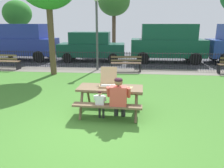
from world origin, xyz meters
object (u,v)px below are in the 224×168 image
Objects in this scene: child_at_table at (100,102)px; parked_car_left at (22,41)px; park_bench_center at (126,64)px; lamp_post_walkway at (97,26)px; parked_car_right at (168,42)px; park_bench_left at (5,62)px; far_tree_left at (17,14)px; adult_at_table at (119,97)px; picnic_table_foreground at (110,93)px; far_tree_midleft at (114,2)px; parked_car_center at (91,46)px; pizza_slice_on_table at (128,87)px; pizza_box_open at (108,81)px.

child_at_table is 0.17× the size of parked_car_left.
lamp_post_walkway is at bearing 166.15° from park_bench_center.
lamp_post_walkway is 5.21m from parked_car_right.
park_bench_left is at bearing -160.48° from parked_car_right.
far_tree_left is at bearing 112.31° from park_bench_left.
adult_at_table is 0.25× the size of parked_car_right.
picnic_table_foreground is 9.55m from parked_car_right.
far_tree_midleft reaches higher than park_bench_center.
picnic_table_foreground is 0.42× the size of parked_car_center.
park_bench_left reaches higher than pizza_slice_on_table.
pizza_slice_on_table is 0.21× the size of adult_at_table.
parked_car_right is at bearing 51.92° from park_bench_center.
picnic_table_foreground is 7.28× the size of pizza_slice_on_table.
park_bench_center is at bearing -24.28° from parked_car_left.
park_bench_left is 0.29× the size of far_tree_midleft.
parked_car_right is at bearing -23.85° from far_tree_left.
adult_at_table is 0.21× the size of far_tree_midleft.
far_tree_midleft reaches higher than lamp_post_walkway.
pizza_box_open is 0.80m from adult_at_table.
pizza_box_open is 0.81m from child_at_table.
lamp_post_walkway reaches higher than park_bench_left.
pizza_slice_on_table is at bearing -0.72° from picnic_table_foreground.
picnic_table_foreground is at bearing -77.58° from lamp_post_walkway.
park_bench_center is 14.18m from far_tree_left.
parked_car_center reaches higher than child_at_table.
far_tree_midleft reaches higher than parked_car_right.
child_at_table is 7.05m from lamp_post_walkway.
picnic_table_foreground is at bearing 117.87° from adult_at_table.
parked_car_center reaches higher than adult_at_table.
adult_at_table reaches higher than park_bench_left.
far_tree_left is at bearing 180.00° from far_tree_midleft.
lamp_post_walkway is at bearing 103.70° from adult_at_table.
pizza_box_open is at bearing 113.19° from picnic_table_foreground.
parked_car_center is (4.87, -0.00, -0.30)m from parked_car_left.
parked_car_left is at bearing 155.72° from park_bench_center.
parked_car_center is (-2.16, 8.92, 0.12)m from pizza_box_open.
picnic_table_foreground is 11.57m from parked_car_left.
adult_at_table is at bearing -75.39° from parked_car_center.
child_at_table is at bearing -100.71° from pizza_box_open.
far_tree_midleft reaches higher than pizza_box_open.
lamp_post_walkway reaches higher than parked_car_left.
picnic_table_foreground is at bearing 68.31° from child_at_table.
lamp_post_walkway is at bearing 102.08° from pizza_box_open.
adult_at_table is at bearing -62.13° from picnic_table_foreground.
pizza_box_open is at bearing -51.75° from parked_car_left.
lamp_post_walkway is (5.16, 0.39, 1.95)m from park_bench_left.
parked_car_left is (-6.90, 9.62, 0.80)m from child_at_table.
lamp_post_walkway reaches higher than pizza_box_open.
child_at_table is at bearing -45.01° from park_bench_left.
pizza_box_open is at bearing -76.40° from parked_car_center.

